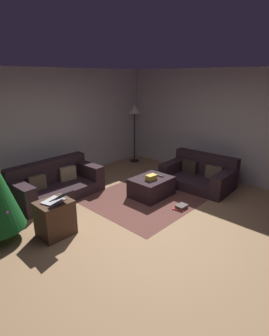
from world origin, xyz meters
The scene contains 13 objects.
ground_plane centered at (0.00, 0.00, 0.00)m, with size 6.40×6.40×0.00m, color #93704C.
rear_partition centered at (0.00, 3.14, 1.30)m, with size 6.40×0.12×2.60m, color #BCB7B2.
corner_partition centered at (3.14, 0.00, 1.30)m, with size 0.12×6.40×2.60m, color #B5B0AB.
couch_left centered at (-0.35, 2.25, 0.27)m, with size 1.86×0.97×0.72m.
couch_right centered at (2.26, 0.31, 0.26)m, with size 1.04×1.56×0.70m.
ottoman centered at (1.04, 0.75, 0.20)m, with size 0.84×0.65×0.40m, color #2D1E23.
gift_box centered at (0.95, 0.69, 0.45)m, with size 0.21×0.14×0.11m, color gold.
tv_remote centered at (1.24, 0.68, 0.41)m, with size 0.05×0.16×0.02m, color black.
side_table centered at (-1.14, 0.91, 0.29)m, with size 0.52×0.44×0.57m, color #4C3323.
laptop centered at (-1.12, 0.84, 0.63)m, with size 0.41×0.49×0.19m.
book_stack centered at (0.98, -0.05, 0.03)m, with size 0.31×0.27×0.07m.
corner_lamp centered at (2.57, 2.70, 1.41)m, with size 0.36×0.36×1.66m.
area_rug centered at (1.04, 0.75, 0.00)m, with size 2.60×2.00×0.01m, color brown.
Camera 1 is at (-2.99, -2.58, 2.41)m, focal length 28.64 mm.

